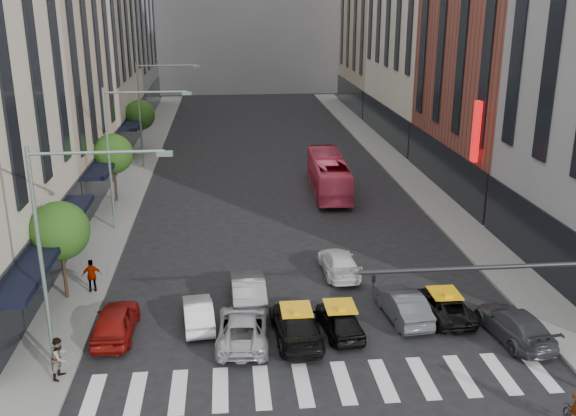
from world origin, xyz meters
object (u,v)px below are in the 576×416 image
object	(u,v)px
car_white_front	(198,313)
bus	(328,174)
streetlamp_mid	(123,140)
streetlamp_near	(63,228)
streetlamp_far	(150,101)
taxi_center	(340,320)
car_red	(115,321)
taxi_left	(296,324)
pedestrian_far	(92,276)
pedestrian_near	(60,358)

from	to	relation	value
car_white_front	bus	size ratio (longest dim) A/B	0.36
streetlamp_mid	streetlamp_near	bearing A→B (deg)	-90.00
streetlamp_far	taxi_center	bearing A→B (deg)	-69.95
streetlamp_near	car_red	xyz separation A→B (m)	(1.23, 2.07, -5.18)
taxi_left	pedestrian_far	size ratio (longest dim) A/B	2.80
car_white_front	bus	world-z (taller)	bus
car_red	pedestrian_near	world-z (taller)	pedestrian_near
pedestrian_far	pedestrian_near	bearing A→B (deg)	80.08
streetlamp_near	taxi_center	size ratio (longest dim) A/B	2.37
taxi_left	taxi_center	bearing A→B (deg)	-173.92
streetlamp_mid	taxi_left	bearing A→B (deg)	-58.42
streetlamp_mid	streetlamp_far	size ratio (longest dim) A/B	1.00
streetlamp_near	streetlamp_far	distance (m)	32.00
streetlamp_mid	car_white_front	world-z (taller)	streetlamp_mid
streetlamp_far	pedestrian_far	size ratio (longest dim) A/B	5.23
taxi_center	pedestrian_near	distance (m)	11.83
taxi_left	streetlamp_far	bearing A→B (deg)	-76.39
car_red	taxi_left	bearing A→B (deg)	174.11
taxi_center	pedestrian_far	bearing A→B (deg)	-30.21
streetlamp_far	car_white_front	xyz separation A→B (m)	(4.84, -29.24, -5.29)
pedestrian_far	streetlamp_mid	bearing A→B (deg)	-105.04
streetlamp_mid	car_red	bearing A→B (deg)	-84.93
streetlamp_mid	streetlamp_far	distance (m)	16.00
streetlamp_mid	bus	world-z (taller)	streetlamp_mid
car_red	pedestrian_near	bearing A→B (deg)	65.74
car_red	bus	distance (m)	24.60
taxi_center	streetlamp_far	bearing A→B (deg)	-76.55
streetlamp_mid	streetlamp_far	world-z (taller)	same
streetlamp_far	taxi_center	size ratio (longest dim) A/B	2.37
pedestrian_near	taxi_center	bearing A→B (deg)	-61.43
car_red	pedestrian_near	distance (m)	3.70
streetlamp_near	pedestrian_near	xyz separation A→B (m)	(-0.36, -1.25, -4.89)
streetlamp_mid	car_white_front	bearing A→B (deg)	-69.91
car_white_front	car_red	bearing A→B (deg)	4.92
streetlamp_near	taxi_left	size ratio (longest dim) A/B	1.86
car_white_front	taxi_center	bearing A→B (deg)	161.99
car_red	taxi_center	bearing A→B (deg)	177.35
streetlamp_near	streetlamp_far	world-z (taller)	same
streetlamp_near	car_red	world-z (taller)	streetlamp_near
streetlamp_mid	bus	xyz separation A→B (m)	(14.10, 7.03, -4.47)
streetlamp_far	streetlamp_mid	bearing A→B (deg)	-90.00
streetlamp_near	pedestrian_near	world-z (taller)	streetlamp_near
taxi_center	pedestrian_near	size ratio (longest dim) A/B	2.20
car_red	pedestrian_near	xyz separation A→B (m)	(-1.59, -3.33, 0.29)
car_red	pedestrian_far	bearing A→B (deg)	-66.54
streetlamp_far	car_red	world-z (taller)	streetlamp_far
streetlamp_mid	car_white_front	xyz separation A→B (m)	(4.84, -13.24, -5.29)
car_white_front	taxi_center	world-z (taller)	taxi_center
bus	pedestrian_far	distance (m)	22.09
streetlamp_near	pedestrian_far	distance (m)	8.17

